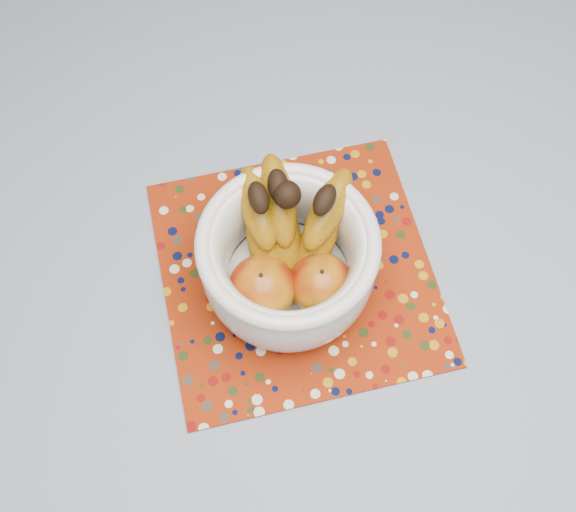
# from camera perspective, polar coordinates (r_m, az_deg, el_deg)

# --- Properties ---
(table) EXTENTS (1.20, 1.20, 0.75)m
(table) POSITION_cam_1_polar(r_m,az_deg,el_deg) (0.95, 7.04, -7.44)
(table) COLOR brown
(table) RESTS_ON ground
(tablecloth) EXTENTS (1.32, 1.32, 0.01)m
(tablecloth) POSITION_cam_1_polar(r_m,az_deg,el_deg) (0.88, 7.64, -5.77)
(tablecloth) COLOR slate
(tablecloth) RESTS_ON table
(placemat) EXTENTS (0.42, 0.42, 0.00)m
(placemat) POSITION_cam_1_polar(r_m,az_deg,el_deg) (0.89, 0.74, -1.32)
(placemat) COLOR maroon
(placemat) RESTS_ON tablecloth
(fruit_bowl) EXTENTS (0.23, 0.24, 0.18)m
(fruit_bowl) POSITION_cam_1_polar(r_m,az_deg,el_deg) (0.81, 0.10, 0.53)
(fruit_bowl) COLOR silver
(fruit_bowl) RESTS_ON placemat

